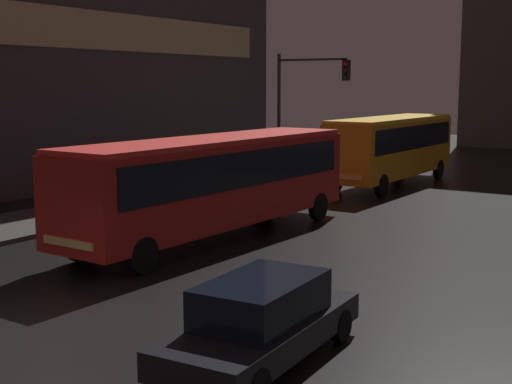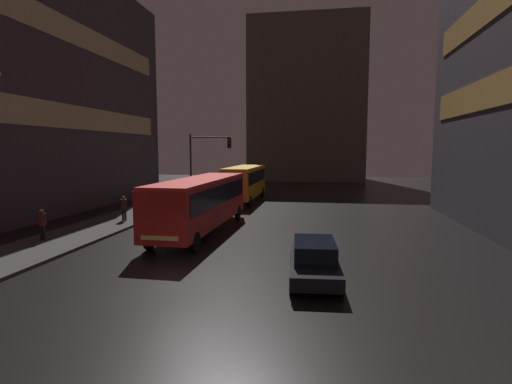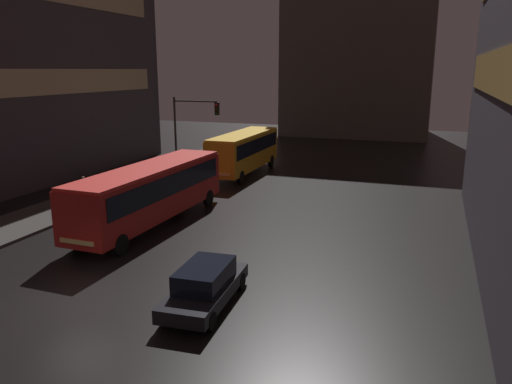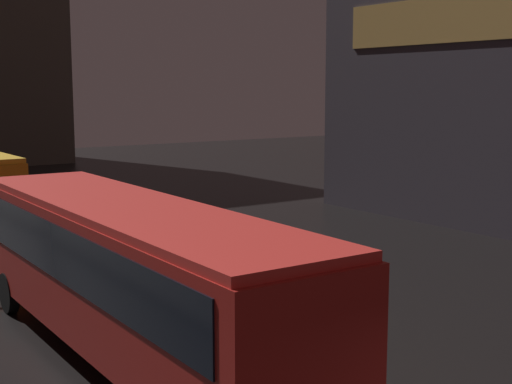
{
  "view_description": "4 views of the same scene",
  "coord_description": "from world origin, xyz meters",
  "px_view_note": "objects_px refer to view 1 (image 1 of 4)",
  "views": [
    {
      "loc": [
        11.26,
        -8.79,
        4.9
      ],
      "look_at": [
        -0.52,
        8.91,
        1.68
      ],
      "focal_mm": 50.0,
      "sensor_mm": 36.0,
      "label": 1
    },
    {
      "loc": [
        4.88,
        -13.7,
        4.99
      ],
      "look_at": [
        0.74,
        11.27,
        2.26
      ],
      "focal_mm": 28.0,
      "sensor_mm": 36.0,
      "label": 2
    },
    {
      "loc": [
        11.9,
        -13.61,
        8.26
      ],
      "look_at": [
        2.63,
        12.41,
        1.47
      ],
      "focal_mm": 35.0,
      "sensor_mm": 36.0,
      "label": 3
    },
    {
      "loc": [
        -8.24,
        -3.67,
        5.49
      ],
      "look_at": [
        3.12,
        12.33,
        2.63
      ],
      "focal_mm": 50.0,
      "sensor_mm": 36.0,
      "label": 4
    }
  ],
  "objects_px": {
    "pedestrian_near": "(123,181)",
    "traffic_light_main": "(302,97)",
    "car_taxi": "(262,320)",
    "bus_far": "(391,144)",
    "bus_near": "(215,177)"
  },
  "relations": [
    {
      "from": "car_taxi",
      "to": "pedestrian_near",
      "type": "xyz_separation_m",
      "value": [
        -13.02,
        9.95,
        0.38
      ]
    },
    {
      "from": "bus_near",
      "to": "traffic_light_main",
      "type": "distance_m",
      "value": 11.27
    },
    {
      "from": "bus_far",
      "to": "traffic_light_main",
      "type": "relative_size",
      "value": 1.61
    },
    {
      "from": "bus_far",
      "to": "car_taxi",
      "type": "distance_m",
      "value": 23.46
    },
    {
      "from": "car_taxi",
      "to": "traffic_light_main",
      "type": "relative_size",
      "value": 0.76
    },
    {
      "from": "pedestrian_near",
      "to": "car_taxi",
      "type": "bearing_deg",
      "value": -8.98
    },
    {
      "from": "bus_near",
      "to": "bus_far",
      "type": "relative_size",
      "value": 1.19
    },
    {
      "from": "car_taxi",
      "to": "pedestrian_near",
      "type": "relative_size",
      "value": 2.87
    },
    {
      "from": "bus_far",
      "to": "traffic_light_main",
      "type": "xyz_separation_m",
      "value": [
        -2.78,
        -3.88,
        2.26
      ]
    },
    {
      "from": "pedestrian_near",
      "to": "traffic_light_main",
      "type": "height_order",
      "value": "traffic_light_main"
    },
    {
      "from": "bus_far",
      "to": "car_taxi",
      "type": "height_order",
      "value": "bus_far"
    },
    {
      "from": "bus_far",
      "to": "pedestrian_near",
      "type": "xyz_separation_m",
      "value": [
        -5.96,
        -12.39,
        -0.89
      ]
    },
    {
      "from": "bus_far",
      "to": "traffic_light_main",
      "type": "height_order",
      "value": "traffic_light_main"
    },
    {
      "from": "bus_far",
      "to": "car_taxi",
      "type": "bearing_deg",
      "value": 107.67
    },
    {
      "from": "bus_far",
      "to": "pedestrian_near",
      "type": "distance_m",
      "value": 13.77
    }
  ]
}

